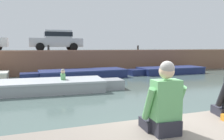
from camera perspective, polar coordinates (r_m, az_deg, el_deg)
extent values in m
plane|color=#4C605B|center=(9.87, -5.50, -5.62)|extent=(400.00, 400.00, 0.00)
cube|color=brown|center=(18.93, -12.41, 2.43)|extent=(60.00, 6.00, 1.69)
cube|color=#9F6C52|center=(16.04, -11.20, 4.99)|extent=(60.00, 0.24, 0.08)
cube|color=navy|center=(14.19, -7.48, -1.13)|extent=(5.50, 2.13, 0.46)
cube|color=navy|center=(13.73, -20.70, -1.71)|extent=(1.13, 1.08, 0.46)
cube|color=navy|center=(14.16, -7.50, -0.04)|extent=(5.56, 2.20, 0.08)
cube|color=brown|center=(14.28, -5.92, -0.38)|extent=(0.32, 1.69, 0.06)
cube|color=navy|center=(17.01, 15.07, -0.19)|extent=(4.91, 1.92, 0.41)
cube|color=navy|center=(15.50, 6.21, -0.60)|extent=(0.99, 1.03, 0.41)
cube|color=navy|center=(16.98, 15.09, 0.64)|extent=(4.97, 1.98, 0.08)
cube|color=brown|center=(17.21, 16.07, 0.34)|extent=(0.27, 1.67, 0.06)
cube|color=#93999E|center=(10.14, -16.91, -4.26)|extent=(5.14, 2.15, 0.45)
cube|color=#93999E|center=(10.53, -0.19, -3.62)|extent=(1.07, 1.08, 0.45)
cube|color=#B1B7BD|center=(10.10, -16.95, -2.79)|extent=(5.21, 2.21, 0.08)
cube|color=brown|center=(10.13, -19.08, -3.41)|extent=(0.34, 1.68, 0.06)
cube|color=#66B26B|center=(10.10, -12.67, -2.21)|extent=(0.22, 0.33, 0.44)
sphere|color=beige|center=(10.06, -12.72, -0.41)|extent=(0.19, 0.19, 0.19)
sphere|color=gray|center=(10.05, -12.72, -0.18)|extent=(0.17, 0.17, 0.17)
cube|color=#B7BABC|center=(17.30, -14.40, 6.91)|extent=(3.83, 1.79, 0.64)
cube|color=#B7BABC|center=(17.34, -13.95, 8.97)|extent=(1.92, 1.57, 0.60)
cube|color=black|center=(17.34, -13.95, 8.97)|extent=(1.99, 1.61, 0.33)
cylinder|color=black|center=(16.32, -18.26, 5.73)|extent=(0.60, 0.18, 0.60)
cylinder|color=black|center=(18.15, -18.39, 5.73)|extent=(0.60, 0.18, 0.60)
cylinder|color=black|center=(16.54, -9.97, 5.95)|extent=(0.60, 0.18, 0.60)
cylinder|color=black|center=(18.35, -10.92, 5.93)|extent=(0.60, 0.18, 0.60)
cylinder|color=#2D2B28|center=(16.03, -16.26, 5.35)|extent=(0.14, 0.14, 0.35)
sphere|color=#2D2B28|center=(16.02, -16.28, 6.05)|extent=(0.15, 0.15, 0.15)
cylinder|color=#2D2B28|center=(17.83, 6.78, 5.60)|extent=(0.14, 0.14, 0.35)
sphere|color=#2D2B28|center=(17.83, 6.79, 6.22)|extent=(0.15, 0.15, 0.15)
cube|color=#282833|center=(3.04, 13.73, -14.12)|extent=(0.36, 0.30, 0.20)
cube|color=#282833|center=(3.23, 11.74, -13.41)|extent=(0.46, 0.35, 0.14)
cube|color=#66B26B|center=(2.94, 13.90, -7.52)|extent=(0.37, 0.24, 0.52)
cylinder|color=#66B26B|center=(3.11, 16.98, -7.87)|extent=(0.11, 0.29, 0.47)
cylinder|color=#66B26B|center=(2.90, 9.55, -8.69)|extent=(0.11, 0.29, 0.47)
sphere|color=beige|center=(2.88, 14.09, -0.33)|extent=(0.20, 0.20, 0.20)
sphere|color=gray|center=(2.86, 14.21, 0.44)|extent=(0.19, 0.19, 0.19)
cylinder|color=black|center=(3.90, 26.97, -5.46)|extent=(0.15, 0.30, 0.47)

